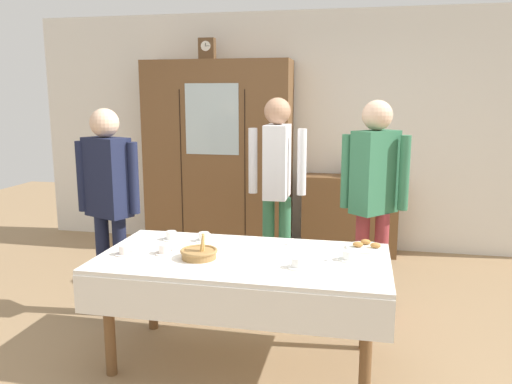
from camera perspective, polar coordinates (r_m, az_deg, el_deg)
The scene contains 20 objects.
ground_plane at distance 3.80m, azimuth -0.65°, elevation -16.90°, with size 12.00×12.00×0.00m, color #997A56.
back_wall at distance 6.00m, azimuth 4.85°, elevation 6.75°, with size 6.40×0.10×2.70m, color silver.
dining_table at distance 3.34m, azimuth -1.56°, elevation -8.92°, with size 1.87×0.96×0.74m.
wall_cabinet at distance 5.92m, azimuth -4.26°, elevation 4.05°, with size 1.68×0.46×2.15m.
mantel_clock at distance 5.93m, azimuth -5.49°, elevation 15.63°, with size 0.18×0.11×0.24m.
bookshelf_low at distance 5.85m, azimuth 10.41°, elevation -2.53°, with size 1.05×0.35×0.88m.
book_stack at distance 5.76m, azimuth 10.58°, elevation 2.32°, with size 0.16×0.22×0.12m.
tea_cup_mid_left at distance 3.43m, azimuth -10.20°, elevation -6.39°, with size 0.13×0.13×0.06m.
tea_cup_far_left at distance 3.12m, azimuth 4.68°, elevation -7.99°, with size 0.13×0.13×0.06m.
tea_cup_near_left at distance 3.75m, azimuth -9.45°, elevation -4.86°, with size 0.13×0.13×0.06m.
tea_cup_mid_right at distance 3.30m, azimuth 10.32°, elevation -7.05°, with size 0.13×0.13×0.06m.
tea_cup_center at distance 3.47m, azimuth -14.44°, elevation -6.35°, with size 0.13×0.13×0.06m.
tea_cup_far_right at distance 3.68m, azimuth -5.81°, elevation -5.07°, with size 0.13×0.13×0.06m.
bread_basket at distance 3.30m, azimuth -6.39°, elevation -6.80°, with size 0.24×0.24×0.16m.
pastry_plate at distance 3.57m, azimuth 12.25°, elevation -5.98°, with size 0.28×0.28×0.05m.
spoon_far_left at distance 3.28m, azimuth 7.44°, elevation -7.51°, with size 0.12×0.02×0.01m.
spoon_back_edge at distance 3.60m, azimuth 2.99°, elevation -5.80°, with size 0.12×0.02×0.01m.
person_behind_table_right at distance 4.08m, azimuth 13.08°, elevation 0.56°, with size 0.52×0.40×1.73m.
person_behind_table_left at distance 4.17m, azimuth -16.20°, elevation 0.01°, with size 0.52×0.33×1.67m.
person_by_cabinet at distance 4.54m, azimuth 2.37°, elevation 1.99°, with size 0.52×0.36×1.75m.
Camera 1 is at (0.73, -3.29, 1.77)m, focal length 35.76 mm.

